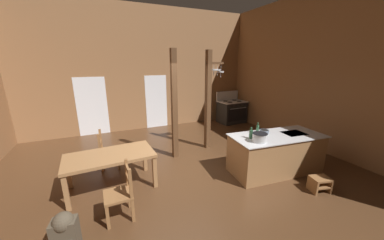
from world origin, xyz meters
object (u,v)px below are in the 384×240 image
Objects in this scene: dining_table at (110,159)px; mixing_bowl_on_counter at (264,131)px; backpack at (65,231)px; kitchen_island at (275,153)px; ladderback_chair_by_post at (107,151)px; bottle_tall_on_counter at (251,134)px; step_stool at (320,183)px; stockpot_on_counter at (260,137)px; bottle_short_on_counter at (257,129)px; ladderback_chair_near_window at (121,193)px; stove_range at (232,111)px.

dining_table is 8.35× the size of mixing_bowl_on_counter.
kitchen_island is at bearing 6.96° from backpack.
bottle_tall_on_counter is (2.93, -1.69, 0.56)m from ladderback_chair_by_post.
mixing_bowl_on_counter is (-0.17, 0.24, 0.49)m from kitchen_island.
mixing_bowl_on_counter is (-0.40, 1.24, 0.77)m from step_stool.
dining_table is at bearing 63.48° from backpack.
dining_table is at bearing 166.88° from kitchen_island.
stockpot_on_counter reaches higher than backpack.
dining_table is 3.10m from stockpot_on_counter.
bottle_short_on_counter is (0.35, 0.20, 0.01)m from bottle_tall_on_counter.
backpack is (-4.26, -0.52, -0.14)m from kitchen_island.
ladderback_chair_near_window is at bearing -172.32° from bottle_short_on_counter.
bottle_short_on_counter reaches higher than ladderback_chair_by_post.
ladderback_chair_by_post is 3.64m from bottle_short_on_counter.
dining_table is 1.85× the size of ladderback_chair_by_post.
bottle_tall_on_counter is 0.94× the size of bottle_short_on_counter.
backpack is at bearing -174.19° from stockpot_on_counter.
kitchen_island is 2.36× the size of ladderback_chair_near_window.
stockpot_on_counter is at bearing -0.19° from ladderback_chair_near_window.
dining_table is (-3.59, 0.84, 0.20)m from kitchen_island.
dining_table is at bearing -87.52° from ladderback_chair_by_post.
bottle_tall_on_counter is at bearing 4.66° from ladderback_chair_near_window.
stockpot_on_counter is at bearing 136.88° from step_stool.
ladderback_chair_by_post is (-0.14, 1.92, 0.00)m from ladderback_chair_near_window.
backpack is at bearing -170.41° from bottle_tall_on_counter.
mixing_bowl_on_counter is at bearing -9.83° from bottle_short_on_counter.
bottle_short_on_counter is (-1.83, -3.70, 0.54)m from stove_range.
backpack is (-4.49, 0.47, 0.14)m from step_stool.
step_stool is 0.24× the size of dining_table.
dining_table is at bearing 95.94° from ladderback_chair_near_window.
bottle_tall_on_counter is (-0.53, -0.16, 0.06)m from mixing_bowl_on_counter.
ladderback_chair_by_post is at bearing 155.39° from bottle_short_on_counter.
dining_table is 6.44× the size of bottle_short_on_counter.
stockpot_on_counter is 0.24m from bottle_tall_on_counter.
dining_table is 3.00m from bottle_tall_on_counter.
dining_table is 4.62× the size of stockpot_on_counter.
stove_range reaches higher than bottle_short_on_counter.
kitchen_island is 1.28× the size of dining_table.
kitchen_island is 0.72m from bottle_short_on_counter.
ladderback_chair_by_post is at bearing 146.91° from stockpot_on_counter.
mixing_bowl_on_counter is at bearing -113.73° from stove_range.
stove_range is at bearing 39.74° from ladderback_chair_near_window.
ladderback_chair_by_post is 2.50× the size of stockpot_on_counter.
ladderback_chair_by_post is at bearing 144.33° from step_stool.
stove_range reaches higher than mixing_bowl_on_counter.
ladderback_chair_by_post is 1.59× the size of backpack.
stove_range reaches higher than backpack.
ladderback_chair_by_post is 3.49× the size of bottle_short_on_counter.
step_stool is at bearing -35.67° from ladderback_chair_by_post.
bottle_short_on_counter is at bearing 114.69° from step_stool.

